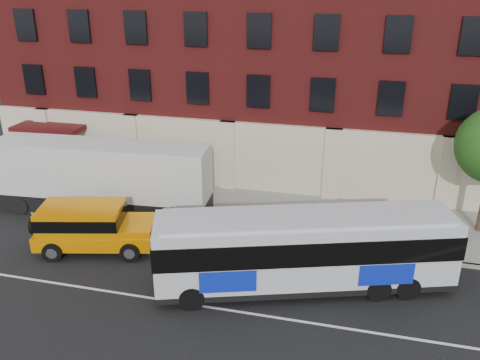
% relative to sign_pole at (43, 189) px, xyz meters
% --- Properties ---
extents(ground, '(120.00, 120.00, 0.00)m').
position_rel_sign_pole_xyz_m(ground, '(8.50, -6.15, -1.45)').
color(ground, black).
rests_on(ground, ground).
extents(sidewalk, '(60.00, 6.00, 0.15)m').
position_rel_sign_pole_xyz_m(sidewalk, '(8.50, 2.85, -1.38)').
color(sidewalk, gray).
rests_on(sidewalk, ground).
extents(kerb, '(60.00, 0.25, 0.15)m').
position_rel_sign_pole_xyz_m(kerb, '(8.50, -0.15, -1.38)').
color(kerb, gray).
rests_on(kerb, ground).
extents(lane_line, '(60.00, 0.12, 0.01)m').
position_rel_sign_pole_xyz_m(lane_line, '(8.50, -5.65, -1.45)').
color(lane_line, silver).
rests_on(lane_line, ground).
extents(building, '(30.00, 12.10, 15.00)m').
position_rel_sign_pole_xyz_m(building, '(8.49, 10.77, 6.13)').
color(building, maroon).
rests_on(building, sidewalk).
extents(sign_pole, '(0.30, 0.20, 2.50)m').
position_rel_sign_pole_xyz_m(sign_pole, '(0.00, 0.00, 0.00)').
color(sign_pole, slate).
rests_on(sign_pole, ground).
extents(city_bus, '(12.04, 6.17, 3.25)m').
position_rel_sign_pole_xyz_m(city_bus, '(14.17, -3.39, 0.34)').
color(city_bus, '#B9BEC5').
rests_on(city_bus, ground).
extents(yellow_suv, '(5.83, 3.44, 2.17)m').
position_rel_sign_pole_xyz_m(yellow_suv, '(4.24, -2.69, -0.21)').
color(yellow_suv, '#D37500').
rests_on(yellow_suv, ground).
extents(shipping_container, '(11.60, 3.17, 3.82)m').
position_rel_sign_pole_xyz_m(shipping_container, '(2.85, 1.15, 0.44)').
color(shipping_container, black).
rests_on(shipping_container, ground).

